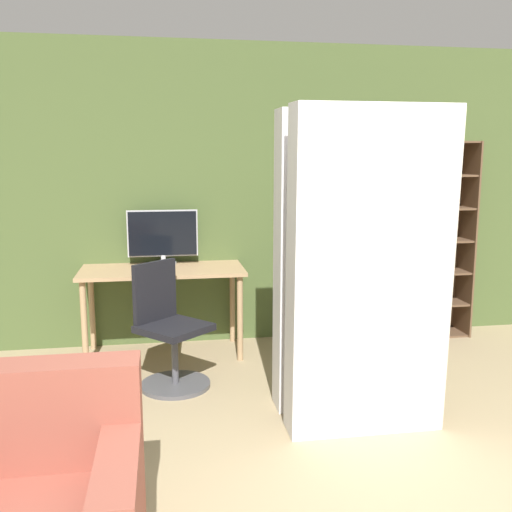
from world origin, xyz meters
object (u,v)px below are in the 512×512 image
Objects in this scene: office_chair at (169,337)px; mattress_near at (370,274)px; bookshelf at (416,244)px; mattress_far at (348,262)px; monitor at (163,236)px.

office_chair is 1.63m from mattress_near.
bookshelf is 1.81m from mattress_far.
office_chair is 0.46× the size of mattress_far.
monitor is 0.66× the size of office_chair.
office_chair is 0.46× the size of mattress_near.
office_chair is at bearing 142.62° from mattress_near.
bookshelf is at bearing -0.02° from monitor.
monitor reaches higher than office_chair.
office_chair is (0.03, -0.89, -0.64)m from monitor.
mattress_near is at bearing -55.78° from monitor.
office_chair is 0.50× the size of bookshelf.
monitor is 2.18m from mattress_near.
mattress_near is at bearing -90.00° from mattress_far.
bookshelf is 0.92× the size of mattress_far.
monitor is at bearing 124.22° from mattress_near.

